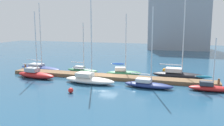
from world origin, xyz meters
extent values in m
plane|color=navy|center=(0.00, 0.00, 0.00)|extent=(120.00, 120.00, 0.00)
cube|color=brown|center=(0.00, 0.00, 0.26)|extent=(30.72, 2.35, 0.52)
cylinder|color=brown|center=(-14.96, 1.02, 0.61)|extent=(0.28, 0.28, 1.22)
cylinder|color=brown|center=(14.96, -1.02, 0.61)|extent=(0.28, 0.28, 1.22)
ellipsoid|color=navy|center=(-13.47, 3.06, 0.30)|extent=(8.67, 3.53, 0.60)
cube|color=#9EA3AD|center=(-14.30, 3.19, 0.80)|extent=(2.74, 1.94, 0.39)
cylinder|color=silver|center=(-13.05, 2.99, 5.98)|extent=(0.15, 0.15, 10.74)
cylinder|color=silver|center=(-14.80, 3.28, 1.62)|extent=(3.51, 0.68, 0.12)
ellipsoid|color=#B21E1E|center=(-10.38, -2.83, 0.46)|extent=(6.70, 2.69, 0.91)
cube|color=#9EA3AD|center=(-11.02, -2.74, 1.21)|extent=(2.11, 1.55, 0.59)
cylinder|color=silver|center=(-10.05, -2.87, 5.32)|extent=(0.14, 0.14, 8.83)
cylinder|color=silver|center=(-11.41, -2.69, 1.99)|extent=(2.73, 0.46, 0.11)
ellipsoid|color=#2D7047|center=(-5.55, 3.32, 0.29)|extent=(5.72, 2.07, 0.57)
cube|color=#9EA3AD|center=(-6.11, 3.37, 0.76)|extent=(1.77, 1.26, 0.37)
cylinder|color=silver|center=(-5.27, 3.30, 4.35)|extent=(0.13, 0.13, 7.55)
cylinder|color=silver|center=(-6.45, 3.40, 1.59)|extent=(2.35, 0.31, 0.11)
ellipsoid|color=white|center=(-1.52, -3.47, 0.44)|extent=(7.36, 2.96, 0.87)
cube|color=silver|center=(-2.24, -3.42, 1.16)|extent=(2.28, 1.85, 0.57)
cylinder|color=silver|center=(-1.17, -3.50, 6.08)|extent=(0.14, 0.14, 10.40)
cylinder|color=silver|center=(-2.67, -3.38, 1.95)|extent=(3.02, 0.35, 0.11)
ellipsoid|color=#2D7047|center=(1.76, 2.53, 0.40)|extent=(5.68, 2.90, 0.79)
cube|color=silver|center=(1.23, 2.41, 1.05)|extent=(1.86, 1.56, 0.52)
cylinder|color=silver|center=(2.02, 2.59, 5.12)|extent=(0.13, 0.13, 8.66)
cylinder|color=silver|center=(0.91, 2.34, 1.85)|extent=(2.25, 0.60, 0.11)
ellipsoid|color=blue|center=(0.91, 2.34, 1.85)|extent=(2.08, 0.80, 0.28)
ellipsoid|color=navy|center=(6.48, -3.40, 0.35)|extent=(6.39, 2.37, 0.69)
cube|color=silver|center=(5.86, -3.35, 0.92)|extent=(1.98, 1.47, 0.45)
cylinder|color=silver|center=(6.79, -3.43, 5.38)|extent=(0.14, 0.14, 9.38)
cylinder|color=silver|center=(5.48, -3.33, 1.73)|extent=(2.63, 0.31, 0.11)
ellipsoid|color=black|center=(10.00, 3.29, 0.45)|extent=(7.94, 2.60, 0.90)
cube|color=silver|center=(9.21, 3.33, 1.19)|extent=(2.43, 1.66, 0.58)
cylinder|color=silver|center=(10.39, 3.27, 6.14)|extent=(0.15, 0.15, 10.49)
cylinder|color=silver|center=(8.74, 3.35, 1.98)|extent=(3.29, 0.29, 0.12)
ellipsoid|color=#B21E1E|center=(13.87, -2.79, 0.35)|extent=(5.14, 1.70, 0.70)
cube|color=#333842|center=(13.36, -2.80, 0.92)|extent=(1.56, 1.13, 0.45)
cylinder|color=silver|center=(14.13, -2.78, 3.56)|extent=(0.13, 0.13, 5.72)
cylinder|color=silver|center=(13.06, -2.81, 1.74)|extent=(2.14, 0.17, 0.10)
ellipsoid|color=teal|center=(13.06, -2.81, 1.74)|extent=(1.94, 0.41, 0.28)
sphere|color=orange|center=(7.56, 6.99, 0.35)|extent=(0.71, 0.71, 0.71)
sphere|color=red|center=(-1.91, -8.37, 0.31)|extent=(0.63, 0.63, 0.63)
cube|color=#9399A3|center=(8.39, 44.22, 8.96)|extent=(17.51, 9.43, 17.93)
camera|label=1|loc=(10.88, -33.72, 8.28)|focal=39.50mm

